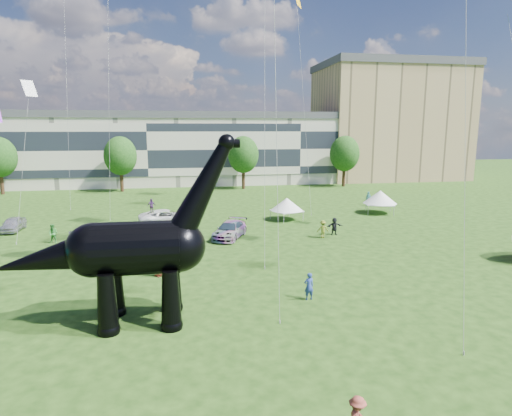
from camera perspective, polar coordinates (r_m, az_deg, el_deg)
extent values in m
plane|color=#16330C|center=(21.44, -2.83, -17.43)|extent=(220.00, 220.00, 0.00)
cube|color=beige|center=(81.13, -13.98, 7.32)|extent=(78.00, 11.00, 12.00)
cube|color=tan|center=(93.86, 17.24, 10.60)|extent=(28.00, 18.00, 22.00)
cylinder|color=#382314|center=(77.47, -30.78, 2.75)|extent=(0.56, 0.56, 3.20)
cylinder|color=#382314|center=(72.97, -17.46, 3.35)|extent=(0.56, 0.56, 3.20)
ellipsoid|color=#14380F|center=(72.58, -17.66, 7.05)|extent=(5.20, 5.20, 6.24)
cylinder|color=#382314|center=(73.03, -1.69, 3.84)|extent=(0.56, 0.56, 3.20)
ellipsoid|color=#14380F|center=(72.64, -1.71, 7.54)|extent=(5.20, 5.20, 6.24)
cylinder|color=#382314|center=(77.63, 11.62, 4.02)|extent=(0.56, 0.56, 3.20)
ellipsoid|color=#14380F|center=(77.26, 11.74, 7.50)|extent=(5.20, 5.20, 6.24)
cone|color=black|center=(22.81, -19.23, -11.99)|extent=(1.07, 1.07, 3.09)
sphere|color=black|center=(23.35, -19.03, -15.08)|extent=(1.13, 1.13, 1.13)
cone|color=black|center=(24.89, -18.36, -10.02)|extent=(1.07, 1.07, 3.09)
sphere|color=black|center=(25.38, -18.18, -12.90)|extent=(1.13, 1.13, 1.13)
cone|color=black|center=(22.47, -11.28, -11.93)|extent=(1.07, 1.07, 3.09)
sphere|color=black|center=(23.02, -11.16, -15.06)|extent=(1.13, 1.13, 1.13)
cone|color=black|center=(24.58, -11.12, -9.93)|extent=(1.07, 1.07, 3.09)
sphere|color=black|center=(25.08, -11.01, -12.84)|extent=(1.13, 1.13, 1.13)
cylinder|color=black|center=(22.87, -15.56, -5.17)|extent=(4.34, 2.81, 2.78)
sphere|color=black|center=(23.22, -20.90, -5.25)|extent=(2.78, 2.78, 2.78)
sphere|color=black|center=(22.73, -10.12, -5.04)|extent=(2.68, 2.68, 2.68)
cone|color=black|center=(22.14, -7.11, 2.52)|extent=(3.89, 1.57, 5.45)
sphere|color=black|center=(22.03, -3.95, 8.71)|extent=(0.86, 0.86, 0.86)
cylinder|color=black|center=(22.06, -3.14, 8.59)|extent=(0.72, 0.46, 0.45)
cone|color=black|center=(23.83, -25.87, -6.08)|extent=(5.46, 2.20, 3.02)
imported|color=silver|center=(49.03, -29.68, -1.89)|extent=(1.75, 4.16, 1.40)
imported|color=gray|center=(41.25, -20.76, -3.29)|extent=(4.50, 2.49, 1.40)
imported|color=white|center=(46.34, -11.78, -1.22)|extent=(6.19, 3.43, 1.64)
imported|color=#595960|center=(40.03, -3.50, -2.93)|extent=(4.19, 5.71, 1.54)
cube|color=silver|center=(47.97, 4.11, -0.36)|extent=(3.67, 3.67, 0.11)
cone|color=silver|center=(47.83, 4.12, 0.52)|extent=(4.65, 4.65, 1.41)
cylinder|color=#999999|center=(46.27, 3.72, -1.42)|extent=(0.06, 0.06, 1.04)
cylinder|color=#999999|center=(47.81, 6.31, -1.07)|extent=(0.06, 0.06, 1.04)
cylinder|color=#999999|center=(48.40, 1.93, -0.87)|extent=(0.06, 0.06, 1.04)
cylinder|color=#999999|center=(49.88, 4.46, -0.56)|extent=(0.06, 0.06, 1.04)
cube|color=silver|center=(53.77, 16.17, 0.55)|extent=(4.00, 4.00, 0.13)
cone|color=silver|center=(53.64, 16.21, 1.43)|extent=(5.06, 5.06, 1.57)
cylinder|color=#999999|center=(52.27, 14.72, -0.30)|extent=(0.06, 0.06, 1.15)
cylinder|color=#999999|center=(52.64, 17.90, -0.39)|extent=(0.06, 0.06, 1.15)
cylinder|color=#999999|center=(55.15, 14.45, 0.27)|extent=(0.06, 0.06, 1.15)
cylinder|color=#999999|center=(55.49, 17.46, 0.17)|extent=(0.06, 0.06, 1.15)
imported|color=#5E3271|center=(52.99, -13.78, 0.26)|extent=(1.15, 0.91, 1.82)
imported|color=maroon|center=(30.47, -12.87, -7.24)|extent=(0.99, 1.05, 1.80)
imported|color=teal|center=(58.62, 14.75, 1.21)|extent=(0.82, 0.76, 1.88)
imported|color=black|center=(41.73, 10.42, -2.42)|extent=(1.58, 0.55, 1.69)
imported|color=navy|center=(26.00, 7.07, -10.32)|extent=(0.67, 0.49, 1.68)
imported|color=#388B37|center=(42.23, -25.42, -3.11)|extent=(0.94, 0.80, 1.72)
imported|color=olive|center=(40.47, 8.91, -2.80)|extent=(1.14, 0.73, 1.66)
plane|color=#0B87AC|center=(44.73, 30.52, 21.35)|extent=(1.45, 1.49, 1.42)
plane|color=white|center=(46.44, -27.99, 13.91)|extent=(1.59, 1.70, 1.51)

